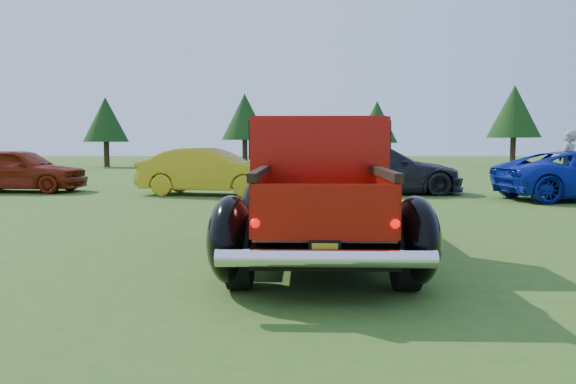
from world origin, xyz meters
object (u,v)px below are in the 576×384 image
object	(u,v)px
tree_mid_right	(377,122)
show_car_grey	(379,170)
tree_mid_left	(245,117)
show_car_yellow	(211,171)
tree_west	(106,120)
pickup_truck	(318,189)
show_car_red	(19,170)
tree_east	(514,112)
spectator	(567,164)

from	to	relation	value
tree_mid_right	show_car_grey	distance (m)	20.88
tree_mid_right	show_car_grey	size ratio (longest dim) A/B	0.86
tree_mid_left	show_car_yellow	size ratio (longest dim) A/B	1.15
tree_west	pickup_truck	distance (m)	31.77
tree_west	tree_mid_left	size ratio (longest dim) A/B	0.92
show_car_yellow	show_car_grey	distance (m)	5.22
pickup_truck	tree_mid_left	bearing A→B (deg)	98.11
pickup_truck	show_car_red	xyz separation A→B (m)	(-9.26, 10.00, -0.21)
show_car_red	tree_mid_left	bearing A→B (deg)	-10.49
tree_mid_right	tree_east	size ratio (longest dim) A/B	0.81
pickup_truck	show_car_yellow	xyz separation A→B (m)	(-2.88, 8.98, -0.21)
tree_mid_left	tree_mid_right	size ratio (longest dim) A/B	1.14
tree_mid_left	show_car_yellow	xyz separation A→B (m)	(0.88, -22.04, -2.67)
tree_mid_left	show_car_grey	size ratio (longest dim) A/B	0.97
show_car_yellow	show_car_grey	world-z (taller)	show_car_grey
show_car_yellow	pickup_truck	bearing A→B (deg)	-151.00
tree_west	pickup_truck	bearing A→B (deg)	-66.26
pickup_truck	show_car_grey	bearing A→B (deg)	77.43
tree_mid_left	tree_east	size ratio (longest dim) A/B	0.93
tree_west	spectator	world-z (taller)	tree_west
tree_east	tree_west	bearing A→B (deg)	-178.94
tree_west	show_car_grey	world-z (taller)	tree_west
tree_mid_right	show_car_grey	bearing A→B (deg)	-98.09
tree_west	show_car_red	distance (m)	19.48
tree_mid_left	spectator	world-z (taller)	tree_mid_left
pickup_truck	spectator	world-z (taller)	spectator
spectator	tree_mid_right	bearing A→B (deg)	-125.72
tree_mid_left	spectator	size ratio (longest dim) A/B	2.55
tree_mid_left	pickup_truck	size ratio (longest dim) A/B	0.94
tree_east	show_car_yellow	size ratio (longest dim) A/B	1.24
tree_west	show_car_red	bearing A→B (deg)	-79.57
tree_mid_left	tree_mid_right	distance (m)	9.06
show_car_yellow	tree_mid_right	bearing A→B (deg)	-9.89
tree_mid_right	pickup_truck	bearing A→B (deg)	-99.90
tree_mid_left	spectator	bearing A→B (deg)	-64.07
tree_west	show_car_red	world-z (taller)	tree_west
show_car_yellow	spectator	world-z (taller)	spectator
tree_mid_left	pickup_truck	world-z (taller)	tree_mid_left
tree_east	show_car_grey	world-z (taller)	tree_east
show_car_grey	spectator	distance (m)	5.34
tree_west	tree_mid_left	distance (m)	9.22
tree_west	show_car_yellow	xyz separation A→B (m)	(9.88, -20.04, -2.39)
tree_east	show_car_yellow	world-z (taller)	tree_east
show_car_grey	show_car_red	bearing A→B (deg)	84.39
show_car_grey	show_car_yellow	bearing A→B (deg)	92.41
tree_west	tree_mid_right	xyz separation A→B (m)	(18.00, 1.00, -0.14)
tree_east	spectator	bearing A→B (deg)	-107.53
tree_west	spectator	xyz separation A→B (m)	(20.20, -21.03, -2.13)
show_car_yellow	show_car_grey	size ratio (longest dim) A/B	0.85
tree_mid_left	show_car_red	distance (m)	21.88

